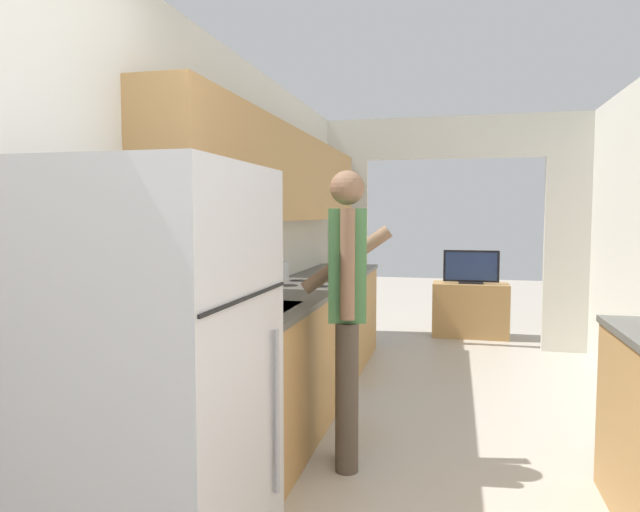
% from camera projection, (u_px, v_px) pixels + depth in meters
% --- Properties ---
extents(wall_left, '(0.38, 7.59, 2.50)m').
position_uv_depth(wall_left, '(243.00, 215.00, 3.76)').
color(wall_left, silver).
rests_on(wall_left, ground_plane).
extents(wall_far_with_doorway, '(3.17, 0.06, 2.50)m').
position_uv_depth(wall_far_with_doorway, '(453.00, 213.00, 6.17)').
color(wall_far_with_doorway, silver).
rests_on(wall_far_with_doorway, ground_plane).
extents(counter_left, '(0.62, 3.84, 0.91)m').
position_uv_depth(counter_left, '(302.00, 345.00, 4.32)').
color(counter_left, '#B2844C').
rests_on(counter_left, ground_plane).
extents(refrigerator, '(0.76, 0.81, 1.62)m').
position_uv_depth(refrigerator, '(152.00, 392.00, 2.05)').
color(refrigerator, '#B7B7BC').
rests_on(refrigerator, ground_plane).
extents(range_oven, '(0.66, 0.73, 1.05)m').
position_uv_depth(range_oven, '(309.00, 340.00, 4.47)').
color(range_oven, white).
rests_on(range_oven, ground_plane).
extents(person, '(0.54, 0.43, 1.69)m').
position_uv_depth(person, '(347.00, 309.00, 3.24)').
color(person, '#4C4238').
rests_on(person, ground_plane).
extents(tv_cabinet, '(0.87, 0.42, 0.64)m').
position_uv_depth(tv_cabinet, '(470.00, 310.00, 6.76)').
color(tv_cabinet, '#B2844C').
rests_on(tv_cabinet, ground_plane).
extents(television, '(0.64, 0.16, 0.39)m').
position_uv_depth(television, '(471.00, 267.00, 6.69)').
color(television, black).
rests_on(television, tv_cabinet).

